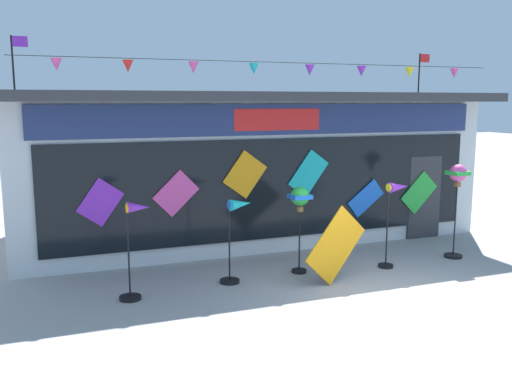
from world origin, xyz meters
The scene contains 8 objects.
ground_plane centered at (0.00, 0.00, 0.00)m, with size 80.00×80.00×0.00m, color #9E9B99.
kite_shop_building centered at (-0.74, 5.48, 1.77)m, with size 11.21×4.84×4.66m.
wind_spinner_far_left centered at (-4.07, 1.65, 1.01)m, with size 0.58×0.36×1.66m.
wind_spinner_left centered at (-2.19, 1.88, 1.04)m, with size 0.65×0.36×1.56m.
wind_spinner_center_left centered at (-0.88, 1.98, 1.38)m, with size 0.38×0.38×1.69m.
wind_spinner_center_right centered at (1.07, 1.67, 1.28)m, with size 0.64×0.30×1.73m.
wind_spinner_right centered at (2.66, 1.77, 1.58)m, with size 0.38×0.38×2.01m.
display_kite_on_ground centered at (-0.49, 1.24, 0.70)m, with size 0.71×0.03×1.29m, color orange.
Camera 1 is at (-5.37, -7.41, 3.30)m, focal length 38.78 mm.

